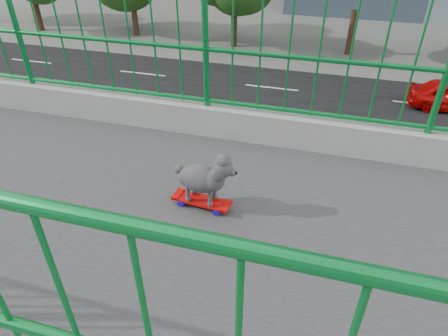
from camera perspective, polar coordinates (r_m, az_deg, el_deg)
name	(u,v)px	position (r m, az deg, el deg)	size (l,w,h in m)	color
road	(248,140)	(17.71, 3.47, 4.11)	(18.00, 90.00, 0.02)	black
footbridge	(2,308)	(5.27, -29.40, -17.16)	(3.00, 24.00, 7.00)	#2D2D2F
skateboard	(202,201)	(3.06, -3.25, -4.79)	(0.18, 0.47, 0.06)	red
poodle	(204,177)	(2.91, -2.92, -1.33)	(0.23, 0.49, 0.41)	#2B292D
car_5	(73,209)	(13.56, -20.94, -5.56)	(1.57, 4.50, 1.48)	#BE0707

